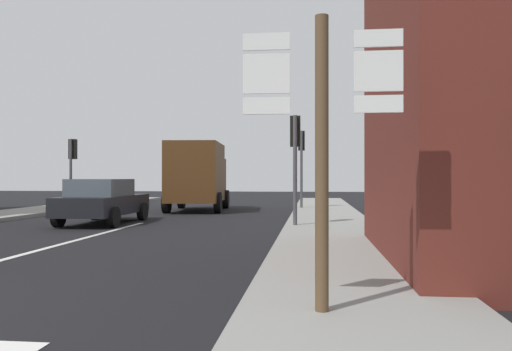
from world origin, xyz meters
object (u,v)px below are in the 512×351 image
Objects in this scene: delivery_truck at (198,175)px; traffic_light_far_right at (301,152)px; traffic_light_near_right at (295,145)px; sedan_far at (103,201)px; traffic_light_far_left at (72,158)px; route_sign_post at (322,140)px.

delivery_truck is 4.90m from traffic_light_far_right.
delivery_truck is 1.54× the size of traffic_light_near_right.
sedan_far is 0.82× the size of delivery_truck.
traffic_light_far_left is at bearing -172.49° from delivery_truck.
route_sign_post is at bearing -56.88° from sedan_far.
traffic_light_near_right reaches higher than delivery_truck.
traffic_light_far_right is at bearing 10.75° from delivery_truck.
traffic_light_near_right is 1.02× the size of traffic_light_far_left.
traffic_light_near_right is at bearing -9.55° from sedan_far.
sedan_far is 6.83m from delivery_truck.
traffic_light_far_left is (-5.62, -0.74, 0.76)m from delivery_truck.
traffic_light_far_right is (-0.60, 18.13, 0.81)m from route_sign_post.
traffic_light_near_right is (6.37, -1.07, 1.71)m from sedan_far.
delivery_truck is at bearing 7.51° from traffic_light_far_left.
route_sign_post reaches higher than sedan_far.
traffic_light_far_right reaches higher than sedan_far.
delivery_truck is 9.00m from traffic_light_near_right.
route_sign_post reaches higher than delivery_truck.
traffic_light_far_left is (-3.95, 5.82, 1.65)m from sedan_far.
route_sign_post is 0.98× the size of traffic_light_far_left.
traffic_light_near_right is 8.53m from traffic_light_far_right.
delivery_truck is at bearing -169.25° from traffic_light_far_right.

